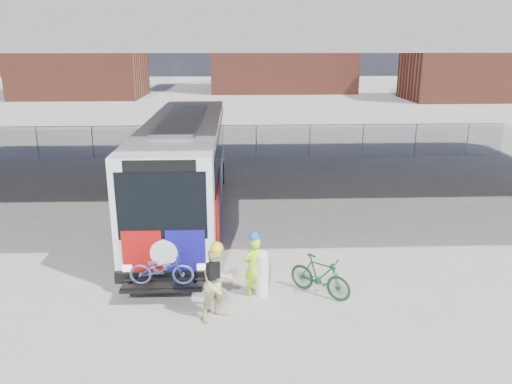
{
  "coord_description": "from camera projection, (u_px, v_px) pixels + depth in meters",
  "views": [
    {
      "loc": [
        -0.15,
        -15.36,
        6.24
      ],
      "look_at": [
        0.49,
        -0.02,
        1.6
      ],
      "focal_mm": 35.0,
      "sensor_mm": 36.0,
      "label": 1
    }
  ],
  "objects": [
    {
      "name": "bike_parked",
      "position": [
        320.0,
        276.0,
        12.68
      ],
      "size": [
        1.66,
        1.49,
        1.05
      ],
      "primitive_type": "imported",
      "rotation": [
        0.0,
        0.0,
        0.88
      ],
      "color": "#154224",
      "rests_on": "ground"
    },
    {
      "name": "cyclist_hivis",
      "position": [
        254.0,
        265.0,
        12.57
      ],
      "size": [
        0.68,
        0.58,
        1.74
      ],
      "rotation": [
        0.0,
        0.0,
        3.56
      ],
      "color": "#B1FF1A",
      "rests_on": "ground"
    },
    {
      "name": "brick_buildings",
      "position": [
        246.0,
        49.0,
        61.1
      ],
      "size": [
        54.0,
        22.0,
        12.0
      ],
      "color": "brown",
      "rests_on": "ground"
    },
    {
      "name": "ground",
      "position": [
        241.0,
        238.0,
        16.5
      ],
      "size": [
        160.0,
        160.0,
        0.0
      ],
      "primitive_type": "plane",
      "color": "#9E9991",
      "rests_on": "ground"
    },
    {
      "name": "chainlink_fence",
      "position": [
        238.0,
        132.0,
        27.56
      ],
      "size": [
        30.0,
        0.06,
        30.0
      ],
      "color": "gray",
      "rests_on": "ground"
    },
    {
      "name": "cyclist_tan",
      "position": [
        217.0,
        283.0,
        11.47
      ],
      "size": [
        1.08,
        1.04,
        1.93
      ],
      "rotation": [
        0.0,
        0.0,
        0.62
      ],
      "color": "beige",
      "rests_on": "ground"
    },
    {
      "name": "bus",
      "position": [
        185.0,
        160.0,
        18.17
      ],
      "size": [
        2.67,
        12.9,
        3.69
      ],
      "color": "silver",
      "rests_on": "ground"
    },
    {
      "name": "bollard",
      "position": [
        262.0,
        271.0,
        12.63
      ],
      "size": [
        0.32,
        0.32,
        1.24
      ],
      "color": "white",
      "rests_on": "ground"
    },
    {
      "name": "overpass",
      "position": [
        238.0,
        33.0,
        18.43
      ],
      "size": [
        40.0,
        16.0,
        7.95
      ],
      "color": "#605E59",
      "rests_on": "ground"
    }
  ]
}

